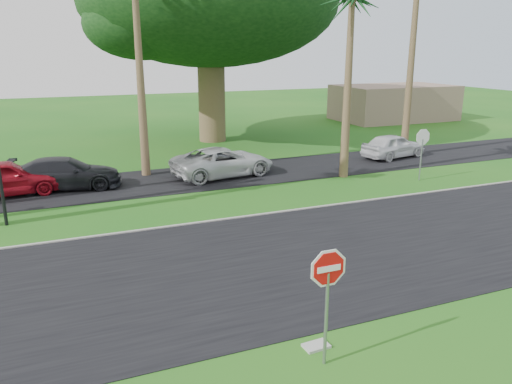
{
  "coord_description": "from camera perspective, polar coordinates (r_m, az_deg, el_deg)",
  "views": [
    {
      "loc": [
        -4.07,
        -10.55,
        6.14
      ],
      "look_at": [
        1.59,
        3.32,
        1.8
      ],
      "focal_mm": 35.0,
      "sensor_mm": 36.0,
      "label": 1
    }
  ],
  "objects": [
    {
      "name": "stop_sign_near",
      "position": [
        9.85,
        8.19,
        -10.33
      ],
      "size": [
        1.05,
        0.07,
        2.62
      ],
      "color": "gray",
      "rests_on": "ground"
    },
    {
      "name": "stop_sign_far",
      "position": [
        24.93,
        18.48,
        5.24
      ],
      "size": [
        1.05,
        0.07,
        2.62
      ],
      "rotation": [
        0.0,
        0.0,
        3.14
      ],
      "color": "gray",
      "rests_on": "ground"
    },
    {
      "name": "utility_slab",
      "position": [
        11.19,
        6.89,
        -17.06
      ],
      "size": [
        0.57,
        0.38,
        0.06
      ],
      "primitive_type": "cube",
      "rotation": [
        0.0,
        0.0,
        0.06
      ],
      "color": "#A1A199",
      "rests_on": "ground"
    },
    {
      "name": "canopy_tree",
      "position": [
        34.19,
        -5.35,
        20.8
      ],
      "size": [
        16.5,
        16.5,
        13.12
      ],
      "color": "brown",
      "rests_on": "ground"
    },
    {
      "name": "curb",
      "position": [
        18.15,
        -7.94,
        -3.68
      ],
      "size": [
        120.0,
        0.12,
        0.06
      ],
      "primitive_type": "cube",
      "color": "gray",
      "rests_on": "ground"
    },
    {
      "name": "car_red",
      "position": [
        23.85,
        -26.87,
        1.4
      ],
      "size": [
        4.76,
        2.27,
        1.57
      ],
      "primitive_type": "imported",
      "rotation": [
        0.0,
        0.0,
        1.66
      ],
      "color": "maroon",
      "rests_on": "ground"
    },
    {
      "name": "building_far",
      "position": [
        46.32,
        15.47,
        9.83
      ],
      "size": [
        10.0,
        6.0,
        3.0
      ],
      "primitive_type": "cube",
      "color": "gray",
      "rests_on": "ground"
    },
    {
      "name": "palm_right_near",
      "position": [
        24.45,
        10.93,
        20.7
      ],
      "size": [
        5.0,
        5.0,
        9.5
      ],
      "color": "brown",
      "rests_on": "ground"
    },
    {
      "name": "car_pickup",
      "position": [
        29.96,
        15.43,
        5.09
      ],
      "size": [
        4.3,
        2.38,
        1.38
      ],
      "primitive_type": "imported",
      "rotation": [
        0.0,
        0.0,
        1.76
      ],
      "color": "silver",
      "rests_on": "ground"
    },
    {
      "name": "ground",
      "position": [
        12.87,
        -0.99,
        -12.34
      ],
      "size": [
        120.0,
        120.0,
        0.0
      ],
      "primitive_type": "plane",
      "color": "#185916",
      "rests_on": "ground"
    },
    {
      "name": "parking_strip",
      "position": [
        24.2,
        -11.79,
        1.13
      ],
      "size": [
        120.0,
        5.0,
        0.02
      ],
      "primitive_type": "cube",
      "color": "black",
      "rests_on": "ground"
    },
    {
      "name": "road",
      "position": [
        14.55,
        -3.88,
        -8.8
      ],
      "size": [
        120.0,
        8.0,
        0.02
      ],
      "primitive_type": "cube",
      "color": "black",
      "rests_on": "ground"
    },
    {
      "name": "car_dark",
      "position": [
        23.99,
        -20.95,
        1.97
      ],
      "size": [
        5.1,
        2.7,
        1.41
      ],
      "primitive_type": "imported",
      "rotation": [
        0.0,
        0.0,
        1.42
      ],
      "color": "black",
      "rests_on": "ground"
    },
    {
      "name": "car_minivan",
      "position": [
        24.71,
        -3.78,
        3.43
      ],
      "size": [
        5.43,
        3.14,
        1.42
      ],
      "primitive_type": "imported",
      "rotation": [
        0.0,
        0.0,
        1.73
      ],
      "color": "silver",
      "rests_on": "ground"
    }
  ]
}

